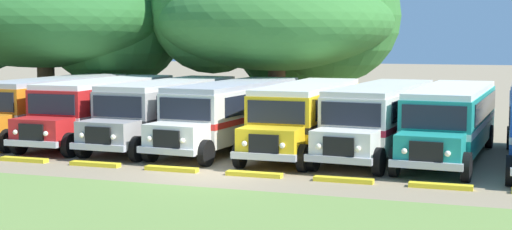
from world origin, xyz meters
TOP-DOWN VIEW (x-y plane):
  - ground_plane at (0.00, 0.00)m, footprint 220.00×220.00m
  - foreground_grass_strip at (0.00, -6.31)m, footprint 80.00×8.30m
  - parked_bus_slot_0 at (-10.92, 6.65)m, footprint 2.85×10.86m
  - parked_bus_slot_1 at (-7.95, 6.44)m, footprint 2.75×10.85m
  - parked_bus_slot_2 at (-4.70, 6.44)m, footprint 3.03×10.89m
  - parked_bus_slot_3 at (-1.56, 6.39)m, footprint 3.45×10.96m
  - parked_bus_slot_4 at (1.77, 6.40)m, footprint 2.73×10.85m
  - parked_bus_slot_5 at (4.87, 6.55)m, footprint 3.49×10.96m
  - parked_bus_slot_6 at (7.68, 6.43)m, footprint 3.27×10.93m
  - curb_wheelstop_1 at (-7.85, 0.12)m, footprint 2.00×0.36m
  - curb_wheelstop_2 at (-4.71, 0.12)m, footprint 2.00×0.36m
  - curb_wheelstop_3 at (-1.57, 0.12)m, footprint 2.00×0.36m
  - curb_wheelstop_4 at (1.57, 0.12)m, footprint 2.00×0.36m
  - curb_wheelstop_5 at (4.71, 0.12)m, footprint 2.00×0.36m
  - curb_wheelstop_6 at (7.85, 0.12)m, footprint 2.00×0.36m
  - broad_shade_tree at (-2.22, 16.25)m, footprint 13.33×15.23m
  - secondary_tree at (-15.44, 13.84)m, footprint 15.58×16.13m

SIDE VIEW (x-z plane):
  - ground_plane at x=0.00m, z-range 0.00..0.00m
  - foreground_grass_strip at x=0.00m, z-range 0.00..0.01m
  - curb_wheelstop_1 at x=-7.85m, z-range 0.00..0.15m
  - curb_wheelstop_2 at x=-4.71m, z-range 0.00..0.15m
  - curb_wheelstop_3 at x=-1.57m, z-range 0.00..0.15m
  - curb_wheelstop_4 at x=1.57m, z-range 0.00..0.15m
  - curb_wheelstop_5 at x=4.71m, z-range 0.00..0.15m
  - curb_wheelstop_6 at x=7.85m, z-range 0.00..0.15m
  - parked_bus_slot_0 at x=-10.92m, z-range 0.17..2.99m
  - parked_bus_slot_1 at x=-7.95m, z-range 0.17..2.99m
  - parked_bus_slot_2 at x=-4.70m, z-range 0.17..2.99m
  - parked_bus_slot_3 at x=-1.56m, z-range 0.17..2.99m
  - parked_bus_slot_4 at x=1.77m, z-range 0.17..2.99m
  - parked_bus_slot_5 at x=4.87m, z-range 0.17..2.99m
  - parked_bus_slot_6 at x=7.68m, z-range 0.17..2.99m
  - broad_shade_tree at x=-2.22m, z-range 0.85..10.52m
  - secondary_tree at x=-15.44m, z-range 0.89..11.18m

